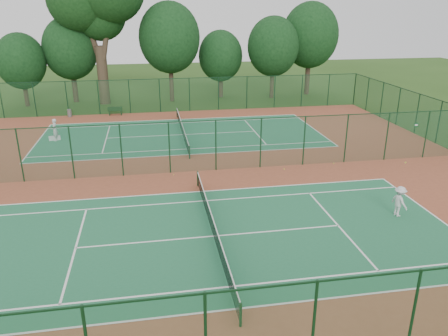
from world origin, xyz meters
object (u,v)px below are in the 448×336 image
at_px(bench, 115,111).
at_px(player_far, 55,130).
at_px(player_near, 399,201).
at_px(kit_bag, 55,138).
at_px(trash_bin, 70,113).

bearing_deg(bench, player_far, -113.85).
distance_m(player_near, bench, 30.42).
bearing_deg(kit_bag, player_near, -51.77).
distance_m(player_near, player_far, 26.88).
xyz_separation_m(player_far, trash_bin, (-0.17, 8.41, -0.54)).
relative_size(trash_bin, kit_bag, 0.85).
bearing_deg(trash_bin, player_near, -51.58).
bearing_deg(trash_bin, bench, -1.28).
height_order(bench, kit_bag, bench).
height_order(player_near, bench, player_near).
relative_size(trash_bin, bench, 0.52).
bearing_deg(bench, player_near, -54.52).
relative_size(bench, kit_bag, 1.64).
xyz_separation_m(player_near, bench, (-16.08, 25.82, -0.37)).
bearing_deg(bench, trash_bin, -177.72).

